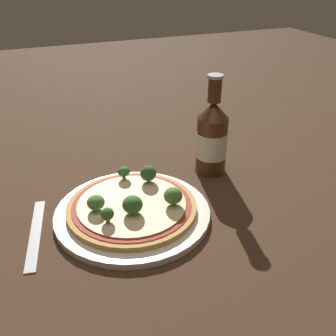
# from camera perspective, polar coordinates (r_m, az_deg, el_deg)

# --- Properties ---
(ground_plane) EXTENTS (3.00, 3.00, 0.00)m
(ground_plane) POSITION_cam_1_polar(r_m,az_deg,el_deg) (0.74, -5.64, -6.00)
(ground_plane) COLOR #3D2819
(plate) EXTENTS (0.28, 0.28, 0.01)m
(plate) POSITION_cam_1_polar(r_m,az_deg,el_deg) (0.72, -4.81, -6.45)
(plate) COLOR silver
(plate) RESTS_ON ground_plane
(pizza) EXTENTS (0.23, 0.23, 0.01)m
(pizza) POSITION_cam_1_polar(r_m,az_deg,el_deg) (0.72, -4.94, -5.49)
(pizza) COLOR tan
(pizza) RESTS_ON plate
(broccoli_floret_0) EXTENTS (0.04, 0.04, 0.03)m
(broccoli_floret_0) POSITION_cam_1_polar(r_m,az_deg,el_deg) (0.68, -5.17, -5.30)
(broccoli_floret_0) COLOR #6B8E51
(broccoli_floret_0) RESTS_ON pizza
(broccoli_floret_1) EXTENTS (0.03, 0.03, 0.03)m
(broccoli_floret_1) POSITION_cam_1_polar(r_m,az_deg,el_deg) (0.70, 0.74, -4.05)
(broccoli_floret_1) COLOR #6B8E51
(broccoli_floret_1) RESTS_ON pizza
(broccoli_floret_2) EXTENTS (0.02, 0.02, 0.03)m
(broccoli_floret_2) POSITION_cam_1_polar(r_m,az_deg,el_deg) (0.78, -6.46, -0.51)
(broccoli_floret_2) COLOR #6B8E51
(broccoli_floret_2) RESTS_ON pizza
(broccoli_floret_3) EXTENTS (0.02, 0.02, 0.03)m
(broccoli_floret_3) POSITION_cam_1_polar(r_m,az_deg,el_deg) (0.66, -8.80, -6.63)
(broccoli_floret_3) COLOR #6B8E51
(broccoli_floret_3) RESTS_ON pizza
(broccoli_floret_4) EXTENTS (0.03, 0.03, 0.03)m
(broccoli_floret_4) POSITION_cam_1_polar(r_m,az_deg,el_deg) (0.69, -10.44, -4.95)
(broccoli_floret_4) COLOR #6B8E51
(broccoli_floret_4) RESTS_ON pizza
(broccoli_floret_5) EXTENTS (0.03, 0.03, 0.03)m
(broccoli_floret_5) POSITION_cam_1_polar(r_m,az_deg,el_deg) (0.76, -2.89, -0.78)
(broccoli_floret_5) COLOR #6B8E51
(broccoli_floret_5) RESTS_ON pizza
(beer_bottle) EXTENTS (0.07, 0.07, 0.21)m
(beer_bottle) POSITION_cam_1_polar(r_m,az_deg,el_deg) (0.83, 6.39, 4.45)
(beer_bottle) COLOR #472814
(beer_bottle) RESTS_ON ground_plane
(fork) EXTENTS (0.05, 0.19, 0.00)m
(fork) POSITION_cam_1_polar(r_m,az_deg,el_deg) (0.72, -18.68, -8.89)
(fork) COLOR silver
(fork) RESTS_ON ground_plane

